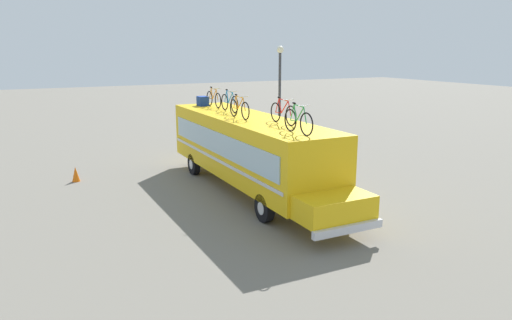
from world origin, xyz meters
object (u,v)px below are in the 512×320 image
(traffic_cone, at_px, (76,174))
(street_lamp, at_px, (280,87))
(rooftop_bicycle_3, at_px, (239,108))
(luggage_bag_1, at_px, (203,101))
(rooftop_bicycle_2, at_px, (229,102))
(rooftop_bicycle_5, at_px, (298,121))
(rooftop_bicycle_1, at_px, (214,99))
(bus, at_px, (249,148))
(rooftop_bicycle_4, at_px, (283,113))

(traffic_cone, height_order, street_lamp, street_lamp)
(rooftop_bicycle_3, bearing_deg, traffic_cone, -129.55)
(luggage_bag_1, relative_size, rooftop_bicycle_3, 0.32)
(rooftop_bicycle_2, xyz_separation_m, rooftop_bicycle_5, (6.04, -0.28, 0.01))
(rooftop_bicycle_1, bearing_deg, luggage_bag_1, -155.37)
(rooftop_bicycle_2, bearing_deg, bus, -1.27)
(rooftop_bicycle_4, bearing_deg, rooftop_bicycle_3, -158.27)
(rooftop_bicycle_2, bearing_deg, street_lamp, 127.65)
(luggage_bag_1, xyz_separation_m, rooftop_bicycle_1, (0.65, 0.30, 0.16))
(rooftop_bicycle_2, distance_m, rooftop_bicycle_3, 2.10)
(traffic_cone, distance_m, street_lamp, 11.13)
(rooftop_bicycle_2, distance_m, rooftop_bicycle_4, 4.06)
(rooftop_bicycle_4, xyz_separation_m, rooftop_bicycle_5, (2.00, -0.60, 0.01))
(rooftop_bicycle_5, height_order, traffic_cone, rooftop_bicycle_5)
(rooftop_bicycle_4, bearing_deg, traffic_cone, -135.92)
(rooftop_bicycle_5, relative_size, street_lamp, 0.29)
(bus, distance_m, rooftop_bicycle_3, 1.66)
(rooftop_bicycle_5, bearing_deg, luggage_bag_1, 179.95)
(bus, height_order, rooftop_bicycle_1, rooftop_bicycle_1)
(rooftop_bicycle_2, distance_m, traffic_cone, 7.39)
(street_lamp, bearing_deg, rooftop_bicycle_2, -52.35)
(rooftop_bicycle_1, relative_size, rooftop_bicycle_3, 0.99)
(bus, distance_m, rooftop_bicycle_2, 2.59)
(traffic_cone, bearing_deg, rooftop_bicycle_2, 66.72)
(bus, distance_m, traffic_cone, 7.86)
(street_lamp, bearing_deg, luggage_bag_1, -79.40)
(rooftop_bicycle_1, bearing_deg, street_lamp, 109.16)
(rooftop_bicycle_3, bearing_deg, luggage_bag_1, 177.41)
(rooftop_bicycle_2, height_order, rooftop_bicycle_3, rooftop_bicycle_2)
(bus, height_order, rooftop_bicycle_3, rooftop_bicycle_3)
(rooftop_bicycle_4, xyz_separation_m, street_lamp, (-7.44, 4.09, 0.28))
(rooftop_bicycle_1, xyz_separation_m, street_lamp, (-1.52, 4.38, 0.29))
(bus, xyz_separation_m, rooftop_bicycle_4, (2.01, 0.36, 1.62))
(traffic_cone, xyz_separation_m, street_lamp, (-0.74, 10.58, 3.36))
(rooftop_bicycle_1, distance_m, rooftop_bicycle_5, 7.92)
(luggage_bag_1, height_order, rooftop_bicycle_1, rooftop_bicycle_1)
(traffic_cone, bearing_deg, rooftop_bicycle_3, 50.45)
(rooftop_bicycle_3, distance_m, rooftop_bicycle_5, 4.00)
(rooftop_bicycle_5, bearing_deg, rooftop_bicycle_2, 177.32)
(traffic_cone, bearing_deg, rooftop_bicycle_1, 82.79)
(bus, bearing_deg, luggage_bag_1, -177.10)
(rooftop_bicycle_3, xyz_separation_m, rooftop_bicycle_4, (2.00, 0.80, 0.01))
(bus, height_order, street_lamp, street_lamp)
(rooftop_bicycle_5, xyz_separation_m, street_lamp, (-9.44, 4.69, 0.27))
(luggage_bag_1, xyz_separation_m, rooftop_bicycle_5, (8.57, -0.01, 0.18))
(rooftop_bicycle_3, relative_size, street_lamp, 0.30)
(rooftop_bicycle_1, bearing_deg, traffic_cone, -97.21)
(rooftop_bicycle_2, height_order, street_lamp, street_lamp)
(bus, xyz_separation_m, rooftop_bicycle_3, (0.01, -0.44, 1.60))
(luggage_bag_1, bearing_deg, rooftop_bicycle_4, 5.14)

